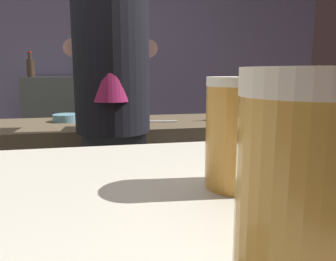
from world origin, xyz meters
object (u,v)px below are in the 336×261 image
object	(u,v)px
pint_glass_far	(303,192)
bottle_vinegar	(82,66)
knife_block	(242,103)
pint_glass_near	(239,133)
bartender	(113,114)
chefs_knife	(157,122)
mixing_bowl	(66,118)
bottle_hot_sauce	(31,67)

from	to	relation	value
pint_glass_far	bottle_vinegar	distance (m)	3.08
knife_block	pint_glass_near	bearing A→B (deg)	-114.80
bartender	knife_block	size ratio (longest dim) A/B	6.03
chefs_knife	bottle_vinegar	xyz separation A→B (m)	(-0.49, 1.31, 0.36)
bartender	chefs_knife	xyz separation A→B (m)	(0.28, 0.41, -0.10)
chefs_knife	bartender	bearing A→B (deg)	-115.71
chefs_knife	pint_glass_far	size ratio (longest dim) A/B	1.70
bartender	mixing_bowl	size ratio (longest dim) A/B	10.76
bartender	bottle_vinegar	distance (m)	1.74
bottle_vinegar	bottle_hot_sauce	xyz separation A→B (m)	(-0.46, 0.04, -0.01)
bottle_vinegar	chefs_knife	bearing A→B (deg)	-69.41
knife_block	pint_glass_near	distance (m)	1.71
knife_block	bottle_vinegar	distance (m)	1.70
chefs_knife	bottle_vinegar	bearing A→B (deg)	119.45
bottle_vinegar	pint_glass_far	bearing A→B (deg)	-85.11
chefs_knife	bottle_vinegar	distance (m)	1.44
knife_block	chefs_knife	xyz separation A→B (m)	(-0.54, 0.02, -0.10)
knife_block	bottle_vinegar	world-z (taller)	bottle_vinegar
chefs_knife	pint_glass_near	bearing A→B (deg)	-87.63
chefs_knife	bottle_hot_sauce	bearing A→B (deg)	134.07
knife_block	chefs_knife	world-z (taller)	knife_block
bartender	bottle_hot_sauce	distance (m)	1.90
bottle_hot_sauce	bartender	bearing A→B (deg)	-69.06
pint_glass_far	chefs_knife	bearing A→B (deg)	82.63
pint_glass_near	mixing_bowl	bearing A→B (deg)	102.01
bartender	pint_glass_far	bearing A→B (deg)	-173.46
pint_glass_near	bottle_vinegar	xyz separation A→B (m)	(-0.31, 2.87, 0.14)
pint_glass_far	bottle_vinegar	world-z (taller)	bottle_vinegar
mixing_bowl	pint_glass_far	xyz separation A→B (m)	(0.31, -1.91, 0.20)
bartender	chefs_knife	world-z (taller)	bartender
bartender	pint_glass_near	distance (m)	1.17
knife_block	pint_glass_near	world-z (taller)	pint_glass_near
pint_glass_near	knife_block	bearing A→B (deg)	65.20
bartender	chefs_knife	size ratio (longest dim) A/B	7.24
pint_glass_near	pint_glass_far	distance (m)	0.21
chefs_knife	pint_glass_near	distance (m)	1.59
chefs_knife	pint_glass_far	bearing A→B (deg)	-88.52
bartender	bottle_hot_sauce	world-z (taller)	bartender
bottle_vinegar	pint_glass_near	bearing A→B (deg)	-83.78
bartender	bottle_hot_sauce	xyz separation A→B (m)	(-0.67, 1.76, 0.24)
pint_glass_near	bartender	bearing A→B (deg)	95.07
bottle_vinegar	bottle_hot_sauce	bearing A→B (deg)	174.57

